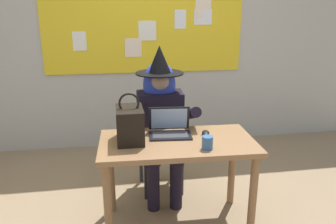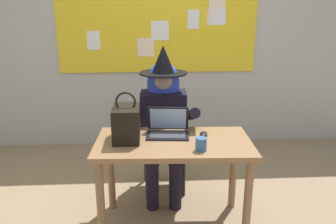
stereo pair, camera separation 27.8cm
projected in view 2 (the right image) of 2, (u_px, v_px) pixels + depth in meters
wall_back_bulletin at (158, 39)px, 4.09m from camera, size 6.17×2.00×2.66m
desk_main at (173, 154)px, 2.58m from camera, size 1.21×0.67×0.74m
chair_at_desk at (163, 137)px, 3.26m from camera, size 0.44×0.44×0.90m
person_costumed at (163, 113)px, 3.06m from camera, size 0.61×0.69×1.40m
laptop at (168, 129)px, 2.67m from camera, size 0.35×0.27×0.21m
computer_mouse at (204, 134)px, 2.63m from camera, size 0.08×0.12×0.03m
handbag at (126, 123)px, 2.54m from camera, size 0.20×0.30×0.38m
coffee_mug at (201, 144)px, 2.36m from camera, size 0.08×0.08×0.09m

